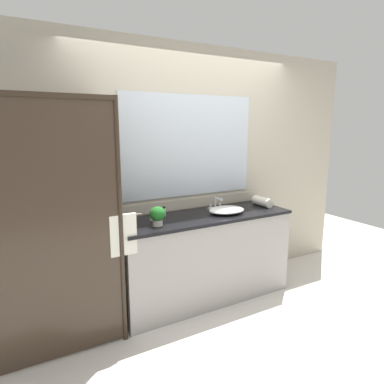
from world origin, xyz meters
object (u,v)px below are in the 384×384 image
amenity_bottle_body_wash (132,225)px  rolled_towel_near_edge (262,202)px  sink_basin (227,210)px  faucet (216,205)px  potted_plant (157,215)px  amenity_bottle_lotion (164,212)px  amenity_bottle_shampoo (151,216)px

amenity_bottle_body_wash → rolled_towel_near_edge: 1.56m
sink_basin → faucet: size_ratio=2.25×
amenity_bottle_body_wash → rolled_towel_near_edge: rolled_towel_near_edge is taller
faucet → rolled_towel_near_edge: bearing=-14.9°
potted_plant → amenity_bottle_lotion: size_ratio=1.86×
sink_basin → rolled_towel_near_edge: (0.53, 0.06, 0.02)m
faucet → rolled_towel_near_edge: size_ratio=0.70×
sink_basin → amenity_bottle_lotion: 0.64m
amenity_bottle_lotion → rolled_towel_near_edge: bearing=-7.7°
sink_basin → amenity_bottle_shampoo: (-0.78, 0.12, 0.01)m
potted_plant → amenity_bottle_shampoo: size_ratio=2.07×
potted_plant → amenity_bottle_lotion: (0.19, 0.28, -0.05)m
potted_plant → amenity_bottle_shampoo: bearing=85.5°
potted_plant → rolled_towel_near_edge: potted_plant is taller
potted_plant → amenity_bottle_shampoo: 0.20m
potted_plant → amenity_bottle_shampoo: (0.01, 0.19, -0.06)m
rolled_towel_near_edge → potted_plant: bearing=-174.7°
faucet → potted_plant: 0.84m
sink_basin → amenity_bottle_shampoo: bearing=171.1°
potted_plant → amenity_bottle_lotion: 0.34m
potted_plant → rolled_towel_near_edge: (1.32, 0.12, -0.05)m
sink_basin → faucet: faucet is taller
amenity_bottle_body_wash → amenity_bottle_lotion: bearing=31.4°
potted_plant → amenity_bottle_body_wash: (-0.24, 0.01, -0.06)m
potted_plant → sink_basin: bearing=4.5°
faucet → amenity_bottle_shampoo: faucet is taller
amenity_bottle_lotion → faucet: bearing=-1.2°
amenity_bottle_lotion → amenity_bottle_shampoo: bearing=-152.9°
sink_basin → amenity_bottle_body_wash: bearing=-177.3°
amenity_bottle_shampoo → rolled_towel_near_edge: bearing=-2.8°
faucet → sink_basin: bearing=-90.0°
potted_plant → amenity_bottle_shampoo: potted_plant is taller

